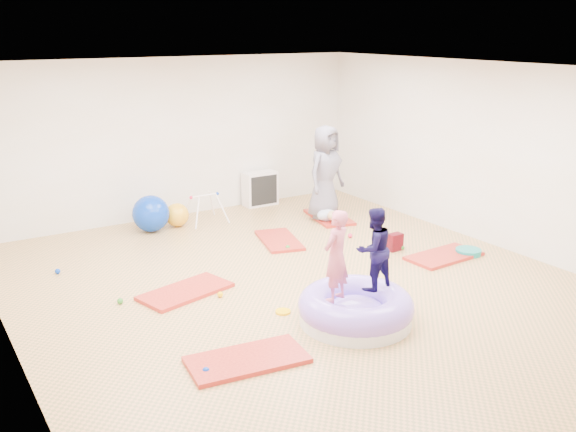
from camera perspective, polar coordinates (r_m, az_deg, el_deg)
room at (r=8.04m, az=1.13°, el=2.90°), size 7.01×8.01×2.81m
gym_mat_front_left at (r=6.72m, az=-3.65°, el=-12.63°), size 1.28×0.76×0.05m
gym_mat_mid_left at (r=8.39m, az=-9.10°, el=-6.64°), size 1.28×0.86×0.05m
gym_mat_center_back at (r=10.21m, az=-0.79°, el=-2.17°), size 0.82×1.20×0.05m
gym_mat_right at (r=9.79m, az=13.69°, el=-3.48°), size 1.17×0.63×0.05m
gym_mat_rear_right at (r=11.46m, az=3.66°, el=-0.09°), size 0.79×1.22×0.05m
inflatable_cushion at (r=7.50m, az=6.03°, el=-8.23°), size 1.34×1.34×0.42m
child_pink at (r=7.08m, az=4.31°, el=-3.18°), size 0.45×0.38×1.05m
child_navy at (r=7.43m, az=7.64°, el=-2.57°), size 0.49×0.39×0.99m
adult_caregiver at (r=11.17m, az=3.35°, el=3.91°), size 0.91×0.73×1.63m
infant at (r=11.13m, az=3.56°, el=0.11°), size 0.36×0.37×0.21m
ball_pit_balls at (r=8.97m, az=-0.64°, el=-4.76°), size 4.99×3.61×0.08m
exercise_ball_blue at (r=10.88m, az=-12.09°, el=0.21°), size 0.61×0.61×0.61m
exercise_ball_orange at (r=11.11m, az=-9.84°, el=0.10°), size 0.40×0.40×0.40m
infant_play_gym at (r=11.17m, az=-7.42°, el=1.05°), size 0.67×0.63×0.51m
cube_shelf at (r=12.24m, az=-2.48°, el=2.44°), size 0.64×0.32×0.64m
balance_disc at (r=10.01m, az=15.73°, el=-3.08°), size 0.38×0.38×0.08m
backpack at (r=9.92m, az=9.49°, el=-2.30°), size 0.23×0.15×0.27m
yellow_toy at (r=7.75m, az=-0.45°, el=-8.50°), size 0.18×0.18×0.03m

